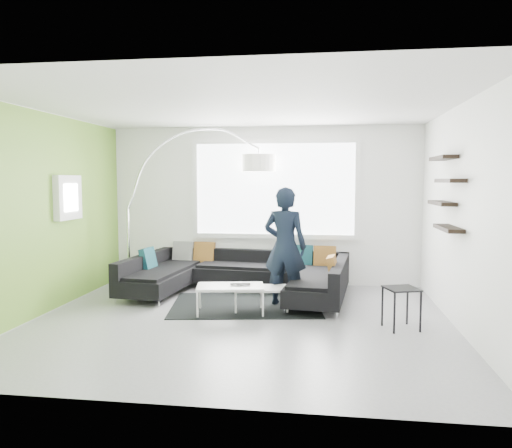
{
  "coord_description": "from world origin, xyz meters",
  "views": [
    {
      "loc": [
        1.1,
        -6.34,
        1.85
      ],
      "look_at": [
        0.09,
        0.9,
        1.21
      ],
      "focal_mm": 35.0,
      "sensor_mm": 36.0,
      "label": 1
    }
  ],
  "objects": [
    {
      "name": "ground",
      "position": [
        0.0,
        0.0,
        0.0
      ],
      "size": [
        5.5,
        5.5,
        0.0
      ],
      "primitive_type": "plane",
      "color": "slate",
      "rests_on": "ground"
    },
    {
      "name": "room_shell",
      "position": [
        0.04,
        0.21,
        1.81
      ],
      "size": [
        5.54,
        5.04,
        2.82
      ],
      "color": "white",
      "rests_on": "ground"
    },
    {
      "name": "sectional_sofa",
      "position": [
        -0.28,
        1.42,
        0.32
      ],
      "size": [
        3.58,
        2.43,
        0.73
      ],
      "rotation": [
        0.0,
        0.0,
        -0.1
      ],
      "color": "black",
      "rests_on": "ground"
    },
    {
      "name": "rug",
      "position": [
        -0.07,
        0.86,
        0.01
      ],
      "size": [
        2.37,
        1.88,
        0.01
      ],
      "primitive_type": "cube",
      "rotation": [
        0.0,
        0.0,
        0.15
      ],
      "color": "black",
      "rests_on": "ground"
    },
    {
      "name": "coffee_table",
      "position": [
        -0.0,
        0.51,
        0.2
      ],
      "size": [
        1.3,
        0.9,
        0.39
      ],
      "primitive_type": "cube",
      "rotation": [
        0.0,
        0.0,
        0.18
      ],
      "color": "white",
      "rests_on": "ground"
    },
    {
      "name": "arc_lamp",
      "position": [
        -2.2,
        1.65,
        1.38
      ],
      "size": [
        2.79,
        1.76,
        2.75
      ],
      "primitive_type": null,
      "rotation": [
        0.0,
        0.0,
        0.25
      ],
      "color": "silver",
      "rests_on": "ground"
    },
    {
      "name": "side_table",
      "position": [
        2.05,
        -0.05,
        0.26
      ],
      "size": [
        0.48,
        0.48,
        0.52
      ],
      "primitive_type": "cube",
      "rotation": [
        0.0,
        0.0,
        0.32
      ],
      "color": "black",
      "rests_on": "ground"
    },
    {
      "name": "person",
      "position": [
        0.51,
        0.96,
        0.88
      ],
      "size": [
        0.8,
        0.66,
        1.76
      ],
      "primitive_type": "imported",
      "rotation": [
        0.0,
        0.0,
        2.95
      ],
      "color": "black",
      "rests_on": "ground"
    },
    {
      "name": "laptop",
      "position": [
        -0.06,
        0.38,
        0.4
      ],
      "size": [
        0.34,
        0.27,
        0.02
      ],
      "primitive_type": "imported",
      "rotation": [
        0.0,
        0.0,
        0.16
      ],
      "color": "black",
      "rests_on": "coffee_table"
    }
  ]
}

